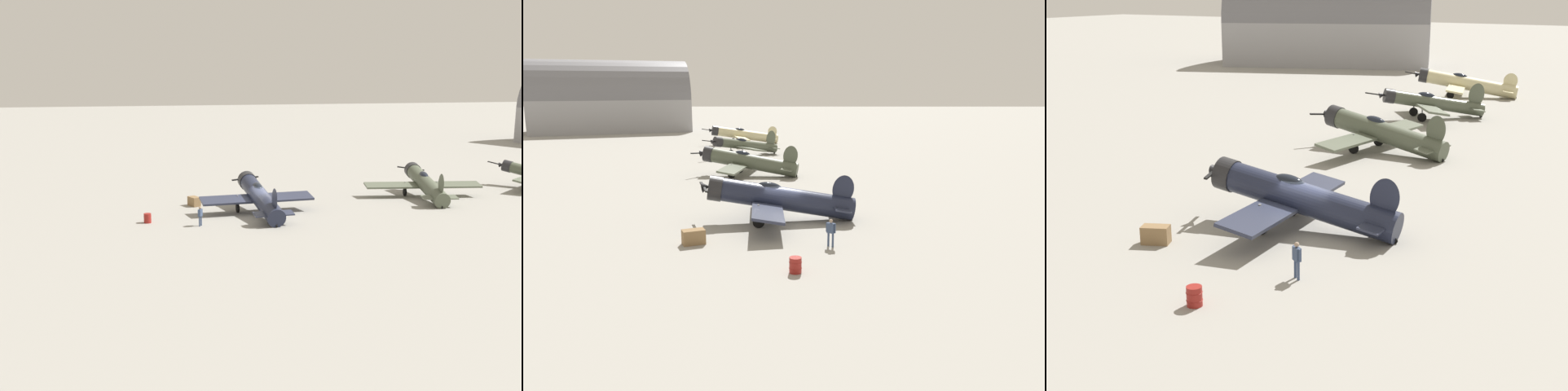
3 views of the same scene
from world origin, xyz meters
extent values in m
plane|color=gray|center=(0.00, 0.00, 0.00)|extent=(400.00, 400.00, 0.00)
cylinder|color=#1E2338|center=(0.00, 0.00, 1.57)|extent=(9.97, 2.12, 3.17)
cylinder|color=#232326|center=(-4.68, -0.25, 2.35)|extent=(1.26, 1.78, 1.85)
cone|color=#232326|center=(-5.33, -0.28, 2.45)|extent=(0.70, 0.75, 0.80)
cube|color=black|center=(-5.48, -0.29, 2.45)|extent=(1.03, 2.81, 0.24)
ellipsoid|color=black|center=(-0.98, -0.05, 2.41)|extent=(1.83, 0.85, 0.95)
cube|color=#282D42|center=(-1.17, -0.06, 1.32)|extent=(2.58, 10.43, 0.51)
ellipsoid|color=#1E2338|center=(4.10, 0.22, 2.20)|extent=(1.81, 0.22, 2.20)
cube|color=#282D42|center=(3.90, 0.21, 1.01)|extent=(1.28, 3.45, 0.28)
cylinder|color=#999BA0|center=(-1.67, -1.79, 0.99)|extent=(0.14, 0.14, 1.18)
cylinder|color=black|center=(-1.67, -1.79, 0.40)|extent=(0.81, 0.24, 0.80)
cylinder|color=#999BA0|center=(-1.85, 1.60, 0.99)|extent=(0.14, 0.14, 1.18)
cylinder|color=black|center=(-1.85, 1.60, 0.40)|extent=(0.81, 0.24, 0.80)
cylinder|color=black|center=(4.68, 0.25, 0.14)|extent=(0.28, 0.11, 0.28)
cylinder|color=#4C5442|center=(-3.44, 17.94, 1.46)|extent=(9.92, 3.11, 3.00)
cylinder|color=#232326|center=(-8.02, 18.70, 2.19)|extent=(1.40, 1.81, 1.77)
cone|color=#232326|center=(-8.66, 18.80, 2.29)|extent=(0.75, 0.78, 0.76)
cube|color=black|center=(-8.81, 18.83, 2.29)|extent=(1.93, 2.43, 0.34)
ellipsoid|color=black|center=(-4.40, 18.10, 2.26)|extent=(1.88, 1.04, 0.93)
cube|color=#565E4C|center=(-4.59, 18.13, 1.22)|extent=(3.67, 12.05, 0.45)
ellipsoid|color=#4C5442|center=(0.57, 17.28, 2.18)|extent=(1.80, 0.41, 2.31)
cube|color=#565E4C|center=(0.37, 17.31, 0.94)|extent=(1.64, 3.53, 0.27)
cylinder|color=#999BA0|center=(-5.43, 16.58, 0.93)|extent=(0.14, 0.14, 1.07)
cylinder|color=black|center=(-5.43, 16.58, 0.40)|extent=(0.82, 0.33, 0.80)
cylinder|color=#999BA0|center=(-4.89, 19.87, 0.93)|extent=(0.14, 0.14, 1.07)
cylinder|color=black|center=(-4.89, 19.87, 0.40)|extent=(0.82, 0.33, 0.80)
cylinder|color=black|center=(1.14, 17.18, 0.14)|extent=(0.29, 0.14, 0.28)
cylinder|color=#232326|center=(-8.66, 30.66, 2.17)|extent=(1.65, 1.70, 1.43)
cone|color=#232326|center=(-9.19, 30.28, 2.27)|extent=(0.83, 0.81, 0.63)
cube|color=black|center=(-9.31, 30.19, 2.27)|extent=(2.36, 1.96, 0.57)
cylinder|color=#384766|center=(2.63, -5.70, 0.42)|extent=(0.12, 0.12, 0.83)
cylinder|color=#384766|center=(2.87, -5.86, 0.42)|extent=(0.12, 0.12, 0.83)
cube|color=#384766|center=(2.75, -5.78, 1.13)|extent=(0.50, 0.44, 0.59)
sphere|color=gray|center=(2.75, -5.78, 1.55)|extent=(0.22, 0.22, 0.22)
cylinder|color=#384766|center=(2.52, -5.62, 1.14)|extent=(0.09, 0.09, 0.55)
cylinder|color=#384766|center=(2.98, -5.94, 1.14)|extent=(0.09, 0.09, 0.55)
cube|color=olive|center=(-5.33, -5.32, 0.44)|extent=(1.50, 1.20, 0.88)
cylinder|color=maroon|center=(0.63, -10.00, 0.40)|extent=(0.62, 0.62, 0.81)
torus|color=maroon|center=(0.63, -10.00, 0.56)|extent=(0.66, 0.66, 0.04)
torus|color=maroon|center=(0.63, -10.00, 0.24)|extent=(0.66, 0.66, 0.04)
camera|label=1|loc=(52.17, -12.00, 12.36)|focal=42.35mm
camera|label=2|loc=(0.19, -33.95, 9.18)|focal=34.75mm
camera|label=3|loc=(16.95, -30.12, 11.96)|focal=49.63mm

